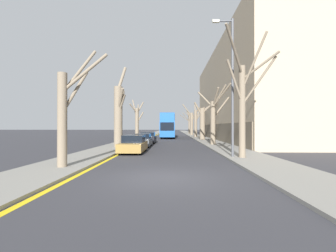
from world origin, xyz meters
TOP-DOWN VIEW (x-y plane):
  - ground_plane at (0.00, 0.00)m, footprint 300.00×300.00m
  - sidewalk_left at (-5.44, 50.00)m, footprint 3.17×120.00m
  - sidewalk_right at (5.44, 50.00)m, footprint 3.17×120.00m
  - building_facade_right at (12.01, 27.87)m, footprint 10.08×37.24m
  - kerb_line_stripe at (-3.67, 50.00)m, footprint 0.24×120.00m
  - street_tree_left_0 at (-4.91, 1.87)m, footprint 2.34×2.03m
  - street_tree_left_1 at (-4.85, 12.49)m, footprint 1.31×4.13m
  - street_tree_left_2 at (-4.89, 23.74)m, footprint 2.04×2.94m
  - street_tree_right_0 at (4.87, 5.19)m, footprint 3.58×2.62m
  - street_tree_right_1 at (4.98, 16.01)m, footprint 3.44×3.37m
  - street_tree_right_2 at (5.02, 25.39)m, footprint 3.71×2.03m
  - street_tree_right_3 at (4.93, 35.06)m, footprint 2.16×1.57m
  - street_tree_right_4 at (4.93, 45.24)m, footprint 4.30×2.28m
  - street_tree_right_5 at (4.94, 55.26)m, footprint 3.69×3.88m
  - double_decker_bus at (-0.56, 33.74)m, footprint 2.56×11.56m
  - parked_car_0 at (-2.77, 8.92)m, footprint 1.82×4.25m
  - parked_car_1 at (-2.77, 14.25)m, footprint 1.74×3.91m
  - parked_car_2 at (-2.77, 19.41)m, footprint 1.85×3.96m
  - lamp_post at (4.24, 5.73)m, footprint 1.40×0.20m

SIDE VIEW (x-z plane):
  - ground_plane at x=0.00m, z-range 0.00..0.00m
  - kerb_line_stripe at x=-3.67m, z-range 0.00..0.01m
  - sidewalk_left at x=-5.44m, z-range 0.00..0.12m
  - sidewalk_right at x=5.44m, z-range 0.00..0.12m
  - parked_car_1 at x=-2.77m, z-range -0.03..1.33m
  - parked_car_2 at x=-2.77m, z-range -0.03..1.35m
  - parked_car_0 at x=-2.77m, z-range -0.04..1.37m
  - double_decker_bus at x=-0.56m, z-range 0.30..4.77m
  - street_tree_left_0 at x=-4.91m, z-range -0.41..5.97m
  - street_tree_left_2 at x=-4.89m, z-range -0.23..6.01m
  - street_tree_right_2 at x=5.02m, z-range -0.27..6.12m
  - street_tree_right_3 at x=4.93m, z-range -0.14..6.35m
  - street_tree_right_1 at x=4.98m, z-range -0.15..6.44m
  - street_tree_right_4 at x=4.93m, z-range -0.50..7.13m
  - street_tree_left_1 at x=-4.85m, z-range -0.72..7.48m
  - street_tree_right_5 at x=4.94m, z-range 0.11..6.72m
  - street_tree_right_0 at x=4.87m, z-range -0.22..7.53m
  - lamp_post at x=4.24m, z-range 0.47..9.66m
  - building_facade_right at x=12.01m, z-range -0.01..14.36m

